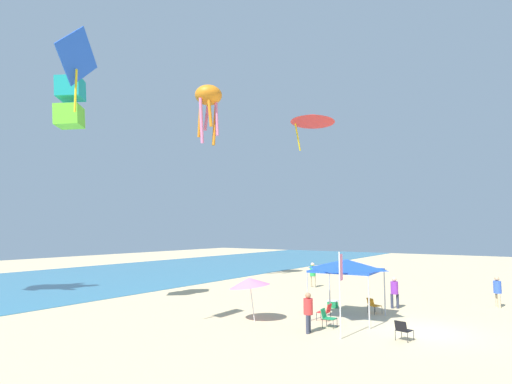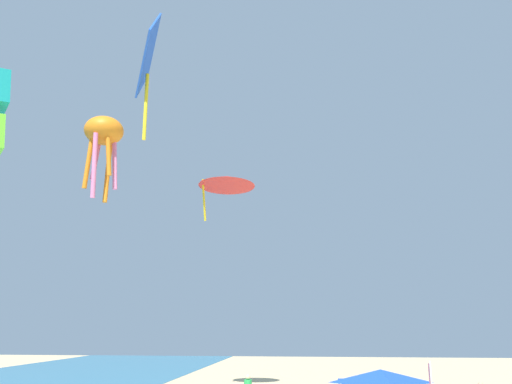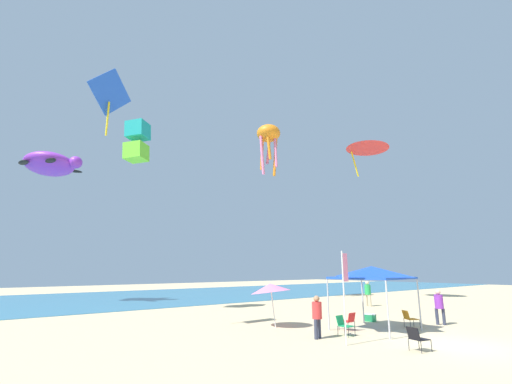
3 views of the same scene
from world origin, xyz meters
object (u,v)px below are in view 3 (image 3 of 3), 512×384
at_px(canopy_tent, 372,273).
at_px(cooler_box, 370,318).
at_px(kite_delta_red, 367,145).
at_px(kite_turtle_purple, 50,164).
at_px(kite_octopus_orange, 269,136).
at_px(folding_chair_right_of_tent, 417,337).
at_px(kite_box_teal, 137,141).
at_px(banner_flag, 344,287).
at_px(folding_chair_near_cooler, 349,320).
at_px(beach_umbrella, 270,288).
at_px(kite_diamond_blue, 110,94).
at_px(person_watching_sky, 317,313).
at_px(folding_chair_left_of_tent, 344,324).
at_px(folding_chair_facing_ocean, 409,318).
at_px(person_by_tent, 368,291).
at_px(person_beachcomber, 439,304).

xyz_separation_m(canopy_tent, cooler_box, (2.31, 1.83, -2.44)).
relative_size(cooler_box, kite_delta_red, 0.17).
distance_m(kite_turtle_purple, kite_octopus_orange, 20.08).
relative_size(folding_chair_right_of_tent, kite_box_teal, 0.28).
height_order(cooler_box, banner_flag, banner_flag).
bearing_deg(folding_chair_near_cooler, beach_umbrella, -55.07).
relative_size(kite_diamond_blue, kite_box_teal, 1.20).
relative_size(banner_flag, kite_delta_red, 0.81).
xyz_separation_m(folding_chair_right_of_tent, kite_diamond_blue, (-8.46, 9.94, 10.68)).
bearing_deg(person_watching_sky, folding_chair_near_cooler, -6.54).
height_order(folding_chair_left_of_tent, cooler_box, folding_chair_left_of_tent).
bearing_deg(folding_chair_right_of_tent, canopy_tent, -25.87).
relative_size(folding_chair_facing_ocean, kite_octopus_orange, 0.15).
bearing_deg(kite_box_teal, banner_flag, -116.07).
relative_size(folding_chair_right_of_tent, kite_diamond_blue, 0.24).
relative_size(canopy_tent, kite_octopus_orange, 0.65).
bearing_deg(kite_octopus_orange, kite_turtle_purple, -77.64).
height_order(kite_delta_red, kite_box_teal, kite_delta_red).
distance_m(canopy_tent, person_watching_sky, 4.01).
relative_size(folding_chair_near_cooler, person_by_tent, 0.43).
relative_size(kite_turtle_purple, kite_octopus_orange, 1.06).
relative_size(canopy_tent, kite_diamond_blue, 0.99).
bearing_deg(person_by_tent, cooler_box, 130.51).
xyz_separation_m(person_beachcomber, kite_octopus_orange, (2.48, 16.38, 14.97)).
distance_m(folding_chair_facing_ocean, kite_box_teal, 20.28).
relative_size(person_by_tent, kite_box_teal, 0.66).
distance_m(cooler_box, kite_delta_red, 20.00).
bearing_deg(banner_flag, kite_delta_red, 29.28).
xyz_separation_m(folding_chair_near_cooler, kite_diamond_blue, (-10.08, 5.81, 10.68)).
relative_size(folding_chair_near_cooler, cooler_box, 1.14).
relative_size(person_watching_sky, kite_turtle_purple, 0.31).
bearing_deg(kite_box_teal, folding_chair_right_of_tent, -114.28).
bearing_deg(person_by_tent, kite_box_teal, 73.07).
xyz_separation_m(folding_chair_near_cooler, cooler_box, (3.34, 1.10, -0.27)).
distance_m(canopy_tent, kite_box_teal, 17.80).
xyz_separation_m(folding_chair_right_of_tent, kite_box_teal, (-4.58, 16.92, 11.21)).
height_order(folding_chair_left_of_tent, person_by_tent, person_by_tent).
bearing_deg(kite_box_teal, folding_chair_facing_ocean, -96.27).
relative_size(canopy_tent, kite_delta_red, 0.79).
height_order(folding_chair_facing_ocean, kite_turtle_purple, kite_turtle_purple).
xyz_separation_m(canopy_tent, kite_turtle_purple, (-11.06, 23.78, 9.06)).
xyz_separation_m(beach_umbrella, kite_turtle_purple, (-7.80, 20.01, 9.82)).
bearing_deg(person_beachcomber, banner_flag, -117.23).
relative_size(cooler_box, person_watching_sky, 0.42).
height_order(person_beachcomber, kite_turtle_purple, kite_turtle_purple).
distance_m(folding_chair_facing_ocean, kite_octopus_orange, 22.64).
distance_m(banner_flag, kite_box_teal, 17.90).
xyz_separation_m(folding_chair_near_cooler, kite_octopus_orange, (7.61, 14.47, 15.53)).
bearing_deg(kite_diamond_blue, folding_chair_left_of_tent, 137.44).
xyz_separation_m(canopy_tent, kite_box_teal, (-7.23, 13.52, 9.04)).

